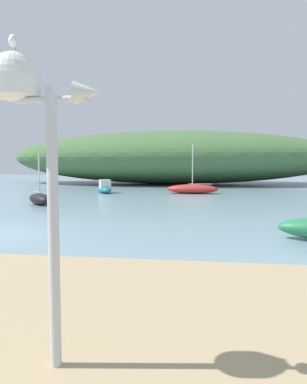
{
  "coord_description": "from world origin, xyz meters",
  "views": [
    {
      "loc": [
        7.07,
        -11.92,
        2.43
      ],
      "look_at": [
        4.74,
        4.07,
        1.17
      ],
      "focal_mm": 35.09,
      "sensor_mm": 36.0,
      "label": 1
    }
  ],
  "objects_px": {
    "seagull_on_radar": "(13,40)",
    "sailboat_east_reach": "(192,189)",
    "mast_structure": "(25,105)",
    "sailboat_mid_channel": "(40,199)",
    "motorboat_far_left": "(105,188)"
  },
  "relations": [
    {
      "from": "seagull_on_radar",
      "to": "sailboat_east_reach",
      "type": "height_order",
      "value": "sailboat_east_reach"
    },
    {
      "from": "mast_structure",
      "to": "sailboat_mid_channel",
      "type": "relative_size",
      "value": 1.13
    },
    {
      "from": "seagull_on_radar",
      "to": "motorboat_far_left",
      "type": "distance_m",
      "value": 26.61
    },
    {
      "from": "motorboat_far_left",
      "to": "sailboat_east_reach",
      "type": "bearing_deg",
      "value": 2.98
    },
    {
      "from": "sailboat_east_reach",
      "to": "sailboat_mid_channel",
      "type": "xyz_separation_m",
      "value": [
        -8.51,
        -9.21,
        -0.03
      ]
    },
    {
      "from": "sailboat_east_reach",
      "to": "sailboat_mid_channel",
      "type": "bearing_deg",
      "value": -132.73
    },
    {
      "from": "motorboat_far_left",
      "to": "seagull_on_radar",
      "type": "bearing_deg",
      "value": -76.26
    },
    {
      "from": "mast_structure",
      "to": "sailboat_mid_channel",
      "type": "distance_m",
      "value": 18.74
    },
    {
      "from": "mast_structure",
      "to": "sailboat_east_reach",
      "type": "distance_m",
      "value": 26.18
    },
    {
      "from": "seagull_on_radar",
      "to": "sailboat_mid_channel",
      "type": "xyz_separation_m",
      "value": [
        -7.69,
        16.81,
        -3.37
      ]
    },
    {
      "from": "sailboat_east_reach",
      "to": "motorboat_far_left",
      "type": "distance_m",
      "value": 7.1
    },
    {
      "from": "seagull_on_radar",
      "to": "sailboat_mid_channel",
      "type": "distance_m",
      "value": 18.79
    },
    {
      "from": "seagull_on_radar",
      "to": "sailboat_east_reach",
      "type": "bearing_deg",
      "value": 88.19
    },
    {
      "from": "mast_structure",
      "to": "motorboat_far_left",
      "type": "relative_size",
      "value": 1.12
    },
    {
      "from": "sailboat_mid_channel",
      "to": "seagull_on_radar",
      "type": "bearing_deg",
      "value": -65.42
    }
  ]
}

